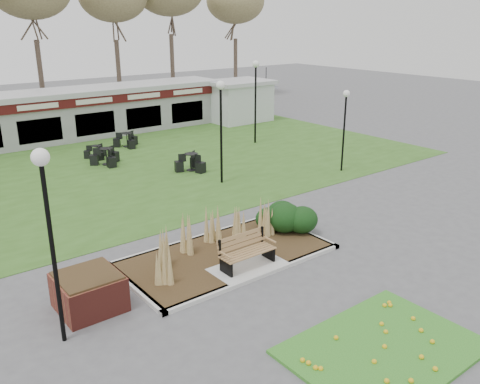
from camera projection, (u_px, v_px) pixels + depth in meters
ground at (251, 272)px, 14.59m from camera, size 100.00×100.00×0.00m
lawn at (88, 175)px, 23.53m from camera, size 34.00×16.00×0.02m
flower_bed at (383, 347)px, 11.14m from camera, size 4.20×3.00×0.16m
planting_bed at (255, 234)px, 16.22m from camera, size 6.75×3.40×1.27m
park_bench at (246, 250)px, 14.58m from camera, size 1.70×0.66×0.93m
brick_planter at (89, 291)px, 12.62m from camera, size 1.50×1.50×0.95m
food_pavilion at (31, 118)px, 28.99m from camera, size 24.60×3.40×2.90m
service_hut at (239, 100)px, 35.39m from camera, size 4.40×3.40×2.83m
lamp_post_near_left at (47, 205)px, 10.44m from camera, size 0.37×0.37×4.48m
lamp_post_near_right at (345, 113)px, 23.29m from camera, size 0.32×0.32×3.82m
lamp_post_mid_right at (221, 110)px, 21.40m from camera, size 0.37×0.37×4.45m
lamp_post_far_right at (256, 84)px, 28.47m from camera, size 0.39×0.39×4.68m
bistro_set_a at (97, 154)px, 26.28m from camera, size 1.24×1.09×0.66m
bistro_set_b at (127, 142)px, 28.56m from camera, size 1.49×1.33×0.79m
bistro_set_c at (107, 159)px, 25.08m from camera, size 1.56×1.38×0.83m
bistro_set_d at (191, 165)px, 24.13m from camera, size 1.52×1.48×0.83m
patio_umbrella at (266, 96)px, 36.81m from camera, size 2.53×2.55×2.45m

